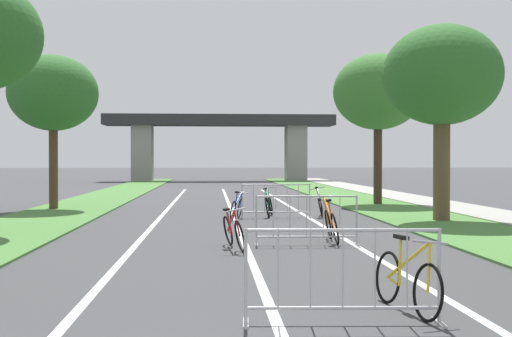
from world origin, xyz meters
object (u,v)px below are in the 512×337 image
(crowd_barrier_nearest, at_px, (343,277))
(bicycle_orange_1, at_px, (331,224))
(bicycle_red_4, at_px, (233,231))
(crowd_barrier_third, at_px, (276,201))
(crowd_barrier_second, at_px, (307,221))
(tree_left_oak_mid, at_px, (53,94))
(tree_right_pine_far, at_px, (378,92))
(bicycle_yellow_0, at_px, (407,280))
(bicycle_silver_3, at_px, (320,204))
(bicycle_green_5, at_px, (269,205))
(tree_right_cypress_far, at_px, (442,77))
(bicycle_blue_2, at_px, (237,208))

(crowd_barrier_nearest, bearing_deg, bicycle_orange_1, 80.70)
(bicycle_red_4, bearing_deg, crowd_barrier_third, -113.07)
(crowd_barrier_third, bearing_deg, crowd_barrier_second, -90.04)
(crowd_barrier_third, bearing_deg, crowd_barrier_nearest, -92.45)
(tree_left_oak_mid, xyz_separation_m, tree_right_pine_far, (12.33, 1.90, 0.32))
(crowd_barrier_third, bearing_deg, bicycle_yellow_0, -88.67)
(bicycle_yellow_0, bearing_deg, bicycle_red_4, -82.57)
(bicycle_orange_1, xyz_separation_m, bicycle_silver_3, (0.85, 6.59, -0.00))
(bicycle_red_4, bearing_deg, bicycle_orange_1, -166.36)
(bicycle_green_5, bearing_deg, crowd_barrier_second, -78.22)
(crowd_barrier_second, bearing_deg, tree_right_pine_far, 69.41)
(crowd_barrier_third, distance_m, bicycle_red_4, 7.38)
(bicycle_orange_1, distance_m, bicycle_silver_3, 6.65)
(tree_left_oak_mid, height_order, bicycle_red_4, tree_left_oak_mid)
(tree_right_cypress_far, bearing_deg, bicycle_orange_1, -131.66)
(crowd_barrier_second, bearing_deg, tree_right_cypress_far, 47.30)
(bicycle_yellow_0, height_order, bicycle_silver_3, bicycle_silver_3)
(bicycle_yellow_0, xyz_separation_m, bicycle_blue_2, (-1.54, 12.32, -0.02))
(tree_right_cypress_far, distance_m, bicycle_blue_2, 7.16)
(tree_left_oak_mid, height_order, crowd_barrier_second, tree_left_oak_mid)
(bicycle_yellow_0, relative_size, bicycle_red_4, 0.96)
(bicycle_blue_2, distance_m, bicycle_red_4, 6.63)
(crowd_barrier_nearest, relative_size, bicycle_blue_2, 1.37)
(tree_right_pine_far, relative_size, crowd_barrier_nearest, 2.75)
(tree_right_cypress_far, xyz_separation_m, tree_right_pine_far, (-0.03, 7.32, 0.28))
(bicycle_silver_3, xyz_separation_m, bicycle_green_5, (-1.64, 0.04, -0.02))
(bicycle_orange_1, xyz_separation_m, bicycle_red_4, (-2.17, -0.99, -0.03))
(crowd_barrier_nearest, bearing_deg, crowd_barrier_third, 87.55)
(bicycle_yellow_0, distance_m, bicycle_red_4, 5.99)
(bicycle_yellow_0, height_order, bicycle_green_5, bicycle_green_5)
(tree_right_cypress_far, height_order, bicycle_silver_3, tree_right_cypress_far)
(bicycle_red_4, bearing_deg, tree_right_pine_far, -126.59)
(tree_left_oak_mid, relative_size, bicycle_orange_1, 3.26)
(bicycle_blue_2, bearing_deg, bicycle_orange_1, -57.86)
(tree_left_oak_mid, height_order, bicycle_blue_2, tree_left_oak_mid)
(crowd_barrier_second, relative_size, bicycle_yellow_0, 1.33)
(bicycle_yellow_0, bearing_deg, crowd_barrier_third, -99.35)
(tree_right_pine_far, bearing_deg, tree_right_cypress_far, -89.74)
(tree_right_pine_far, bearing_deg, crowd_barrier_nearest, -105.29)
(crowd_barrier_second, height_order, crowd_barrier_third, same)
(bicycle_silver_3, relative_size, bicycle_red_4, 1.03)
(tree_left_oak_mid, distance_m, crowd_barrier_nearest, 18.99)
(bicycle_yellow_0, distance_m, bicycle_green_5, 13.33)
(tree_right_pine_far, distance_m, crowd_barrier_nearest, 20.23)
(tree_right_cypress_far, relative_size, crowd_barrier_third, 2.63)
(bicycle_red_4, bearing_deg, crowd_barrier_nearest, 88.19)
(bicycle_orange_1, bearing_deg, crowd_barrier_third, 97.86)
(bicycle_green_5, bearing_deg, tree_left_oak_mid, 166.12)
(crowd_barrier_third, height_order, bicycle_yellow_0, crowd_barrier_third)
(tree_left_oak_mid, bearing_deg, bicycle_green_5, -24.20)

